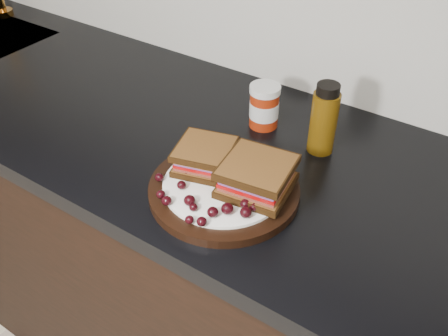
% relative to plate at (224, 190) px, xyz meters
% --- Properties ---
extents(base_cabinets, '(3.96, 0.58, 0.86)m').
position_rel_plate_xyz_m(base_cabinets, '(-0.02, 0.12, -0.48)').
color(base_cabinets, black).
rests_on(base_cabinets, ground_plane).
extents(countertop, '(3.98, 0.60, 0.04)m').
position_rel_plate_xyz_m(countertop, '(-0.02, 0.12, -0.03)').
color(countertop, black).
rests_on(countertop, base_cabinets).
extents(plate, '(0.28, 0.28, 0.02)m').
position_rel_plate_xyz_m(plate, '(0.00, 0.00, 0.00)').
color(plate, black).
rests_on(plate, countertop).
extents(sandwich_left, '(0.13, 0.13, 0.05)m').
position_rel_plate_xyz_m(sandwich_left, '(-0.06, 0.02, 0.04)').
color(sandwich_left, brown).
rests_on(sandwich_left, plate).
extents(sandwich_right, '(0.14, 0.14, 0.06)m').
position_rel_plate_xyz_m(sandwich_right, '(0.06, 0.02, 0.04)').
color(sandwich_right, brown).
rests_on(sandwich_right, plate).
extents(grape_0, '(0.02, 0.02, 0.02)m').
position_rel_plate_xyz_m(grape_0, '(-0.10, -0.06, 0.02)').
color(grape_0, black).
rests_on(grape_0, plate).
extents(grape_1, '(0.02, 0.02, 0.02)m').
position_rel_plate_xyz_m(grape_1, '(-0.06, -0.05, 0.02)').
color(grape_1, black).
rests_on(grape_1, plate).
extents(grape_2, '(0.02, 0.02, 0.02)m').
position_rel_plate_xyz_m(grape_2, '(-0.07, -0.09, 0.02)').
color(grape_2, black).
rests_on(grape_2, plate).
extents(grape_3, '(0.02, 0.02, 0.02)m').
position_rel_plate_xyz_m(grape_3, '(-0.05, -0.10, 0.02)').
color(grape_3, black).
rests_on(grape_3, plate).
extents(grape_4, '(0.02, 0.02, 0.02)m').
position_rel_plate_xyz_m(grape_4, '(-0.02, -0.08, 0.02)').
color(grape_4, black).
rests_on(grape_4, plate).
extents(grape_5, '(0.02, 0.02, 0.01)m').
position_rel_plate_xyz_m(grape_5, '(-0.00, -0.09, 0.02)').
color(grape_5, black).
rests_on(grape_5, plate).
extents(grape_6, '(0.02, 0.02, 0.01)m').
position_rel_plate_xyz_m(grape_6, '(0.01, -0.12, 0.02)').
color(grape_6, black).
rests_on(grape_6, plate).
extents(grape_7, '(0.02, 0.02, 0.02)m').
position_rel_plate_xyz_m(grape_7, '(0.03, -0.11, 0.02)').
color(grape_7, black).
rests_on(grape_7, plate).
extents(grape_8, '(0.02, 0.02, 0.02)m').
position_rel_plate_xyz_m(grape_8, '(0.03, -0.08, 0.02)').
color(grape_8, black).
rests_on(grape_8, plate).
extents(grape_9, '(0.02, 0.02, 0.02)m').
position_rel_plate_xyz_m(grape_9, '(0.05, -0.06, 0.03)').
color(grape_9, black).
rests_on(grape_9, plate).
extents(grape_10, '(0.02, 0.02, 0.02)m').
position_rel_plate_xyz_m(grape_10, '(0.08, -0.05, 0.02)').
color(grape_10, black).
rests_on(grape_10, plate).
extents(grape_11, '(0.02, 0.02, 0.02)m').
position_rel_plate_xyz_m(grape_11, '(0.07, -0.03, 0.02)').
color(grape_11, black).
rests_on(grape_11, plate).
extents(grape_12, '(0.02, 0.02, 0.02)m').
position_rel_plate_xyz_m(grape_12, '(0.08, -0.03, 0.02)').
color(grape_12, black).
rests_on(grape_12, plate).
extents(grape_13, '(0.02, 0.02, 0.02)m').
position_rel_plate_xyz_m(grape_13, '(0.10, 0.01, 0.02)').
color(grape_13, black).
rests_on(grape_13, plate).
extents(grape_14, '(0.02, 0.02, 0.02)m').
position_rel_plate_xyz_m(grape_14, '(0.07, 0.02, 0.02)').
color(grape_14, black).
rests_on(grape_14, plate).
extents(grape_15, '(0.02, 0.02, 0.02)m').
position_rel_plate_xyz_m(grape_15, '(0.05, 0.03, 0.02)').
color(grape_15, black).
rests_on(grape_15, plate).
extents(grape_16, '(0.02, 0.02, 0.02)m').
position_rel_plate_xyz_m(grape_16, '(-0.04, 0.06, 0.02)').
color(grape_16, black).
rests_on(grape_16, plate).
extents(grape_17, '(0.02, 0.02, 0.02)m').
position_rel_plate_xyz_m(grape_17, '(-0.04, 0.04, 0.02)').
color(grape_17, black).
rests_on(grape_17, plate).
extents(grape_18, '(0.02, 0.02, 0.02)m').
position_rel_plate_xyz_m(grape_18, '(-0.08, 0.04, 0.02)').
color(grape_18, black).
rests_on(grape_18, plate).
extents(grape_19, '(0.02, 0.02, 0.02)m').
position_rel_plate_xyz_m(grape_19, '(-0.09, 0.03, 0.02)').
color(grape_19, black).
rests_on(grape_19, plate).
extents(grape_20, '(0.02, 0.02, 0.02)m').
position_rel_plate_xyz_m(grape_20, '(-0.07, -0.02, 0.02)').
color(grape_20, black).
rests_on(grape_20, plate).
extents(grape_21, '(0.01, 0.01, 0.01)m').
position_rel_plate_xyz_m(grape_21, '(-0.07, -0.01, 0.02)').
color(grape_21, black).
rests_on(grape_21, plate).
extents(grape_22, '(0.01, 0.01, 0.01)m').
position_rel_plate_xyz_m(grape_22, '(-0.05, 0.03, 0.02)').
color(grape_22, black).
rests_on(grape_22, plate).
extents(grape_23, '(0.02, 0.02, 0.02)m').
position_rel_plate_xyz_m(grape_23, '(-0.09, 0.04, 0.02)').
color(grape_23, black).
rests_on(grape_23, plate).
extents(grape_24, '(0.02, 0.02, 0.02)m').
position_rel_plate_xyz_m(grape_24, '(-0.08, 0.00, 0.02)').
color(grape_24, black).
rests_on(grape_24, plate).
extents(condiment_jar, '(0.08, 0.08, 0.10)m').
position_rel_plate_xyz_m(condiment_jar, '(-0.06, 0.24, 0.04)').
color(condiment_jar, '#95240A').
rests_on(condiment_jar, countertop).
extents(oil_bottle, '(0.06, 0.06, 0.15)m').
position_rel_plate_xyz_m(oil_bottle, '(0.09, 0.23, 0.07)').
color(oil_bottle, '#513508').
rests_on(oil_bottle, countertop).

